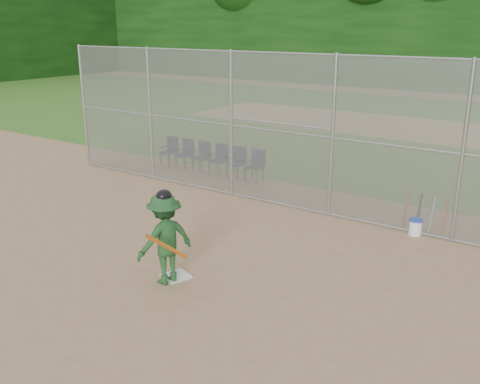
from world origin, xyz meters
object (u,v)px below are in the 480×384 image
Objects in this scene: home_plate at (176,276)px; chair_0 at (168,151)px; water_cooler at (415,227)px; batter_at_plate at (165,238)px.

home_plate is 0.50× the size of chair_0.
water_cooler is 0.39× the size of chair_0.
batter_at_plate reaches higher than water_cooler.
water_cooler is at bearing 57.76° from batter_at_plate.
water_cooler is 9.06m from chair_0.
batter_at_plate is at bearing -122.24° from water_cooler.
batter_at_plate is at bearing -48.66° from chair_0.
home_plate is at bearing -47.50° from chair_0.
water_cooler is (3.14, 4.98, -0.69)m from batter_at_plate.
batter_at_plate is 8.75m from chair_0.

